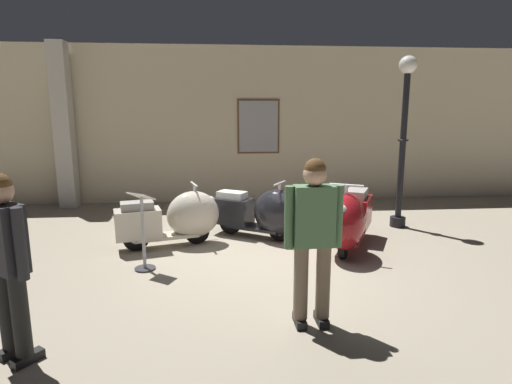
# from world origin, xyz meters

# --- Properties ---
(ground_plane) EXTENTS (60.00, 60.00, 0.00)m
(ground_plane) POSITION_xyz_m (0.00, 0.00, 0.00)
(ground_plane) COLOR gray
(showroom_back_wall) EXTENTS (18.00, 0.63, 3.58)m
(showroom_back_wall) POSITION_xyz_m (-0.14, 4.08, 1.79)
(showroom_back_wall) COLOR beige
(showroom_back_wall) RESTS_ON ground
(scooter_0) EXTENTS (1.69, 0.88, 0.99)m
(scooter_0) POSITION_xyz_m (-1.24, 0.70, 0.45)
(scooter_0) COLOR black
(scooter_0) RESTS_ON ground
(scooter_1) EXTENTS (1.62, 1.24, 0.99)m
(scooter_1) POSITION_xyz_m (0.16, 0.95, 0.45)
(scooter_1) COLOR black
(scooter_1) RESTS_ON ground
(scooter_2) EXTENTS (1.28, 1.83, 1.10)m
(scooter_2) POSITION_xyz_m (1.39, 0.23, 0.50)
(scooter_2) COLOR black
(scooter_2) RESTS_ON ground
(lamppost) EXTENTS (0.31, 0.31, 3.06)m
(lamppost) POSITION_xyz_m (2.74, 1.49, 1.79)
(lamppost) COLOR black
(lamppost) RESTS_ON ground
(visitor_0) EXTENTS (0.46, 0.41, 1.64)m
(visitor_0) POSITION_xyz_m (-2.32, -2.33, 0.95)
(visitor_0) COLOR black
(visitor_0) RESTS_ON ground
(visitor_1) EXTENTS (0.57, 0.27, 1.69)m
(visitor_1) POSITION_xyz_m (0.34, -1.96, 0.98)
(visitor_1) COLOR black
(visitor_1) RESTS_ON ground
(info_stanchion) EXTENTS (0.39, 0.37, 1.08)m
(info_stanchion) POSITION_xyz_m (-1.59, -0.29, 0.45)
(info_stanchion) COLOR #333338
(info_stanchion) RESTS_ON ground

